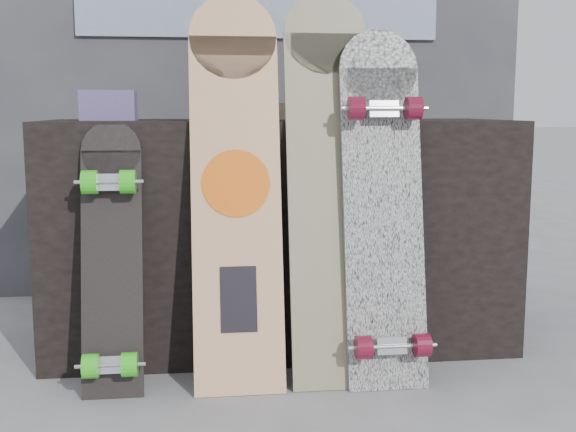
{
  "coord_description": "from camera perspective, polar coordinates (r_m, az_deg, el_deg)",
  "views": [
    {
      "loc": [
        -0.28,
        -2.04,
        0.84
      ],
      "look_at": [
        -0.01,
        0.2,
        0.5
      ],
      "focal_mm": 45.0,
      "sensor_mm": 36.0,
      "label": 1
    }
  ],
  "objects": [
    {
      "name": "ground",
      "position": [
        2.22,
        0.78,
        -13.74
      ],
      "size": [
        60.0,
        60.0,
        0.0
      ],
      "primitive_type": "plane",
      "color": "slate",
      "rests_on": "ground"
    },
    {
      "name": "merch_box_small",
      "position": [
        2.59,
        4.17,
        8.92
      ],
      "size": [
        0.14,
        0.14,
        0.12
      ],
      "primitive_type": "cube",
      "color": "#4A3267",
      "rests_on": "vendor_table"
    },
    {
      "name": "booth",
      "position": [
        3.41,
        -2.33,
        12.89
      ],
      "size": [
        2.4,
        0.22,
        2.2
      ],
      "color": "#35353A",
      "rests_on": "ground"
    },
    {
      "name": "vendor_table",
      "position": [
        2.59,
        -0.7,
        -1.29
      ],
      "size": [
        1.6,
        0.6,
        0.8
      ],
      "primitive_type": "cube",
      "color": "black",
      "rests_on": "ground"
    },
    {
      "name": "longboard_geisha",
      "position": [
        2.19,
        -4.15,
        3.02
      ],
      "size": [
        0.27,
        0.3,
        1.19
      ],
      "rotation": [
        -0.23,
        0.0,
        0.0
      ],
      "color": "#C1B582",
      "rests_on": "ground"
    },
    {
      "name": "longboard_cascadia",
      "position": [
        2.21,
        7.56,
        1.19
      ],
      "size": [
        0.25,
        0.3,
        1.09
      ],
      "rotation": [
        -0.21,
        0.0,
        0.0
      ],
      "color": "silver",
      "rests_on": "ground"
    },
    {
      "name": "longboard_celtic",
      "position": [
        2.23,
        3.29,
        3.33
      ],
      "size": [
        0.26,
        0.3,
        1.2
      ],
      "rotation": [
        -0.23,
        0.0,
        0.0
      ],
      "color": "#C7BB88",
      "rests_on": "ground"
    },
    {
      "name": "merch_box_flat",
      "position": [
        2.65,
        1.08,
        8.28
      ],
      "size": [
        0.22,
        0.1,
        0.06
      ],
      "primitive_type": "cube",
      "color": "#D1B78C",
      "rests_on": "vendor_table"
    },
    {
      "name": "merch_box_purple",
      "position": [
        2.52,
        -13.99,
        8.48
      ],
      "size": [
        0.18,
        0.12,
        0.1
      ],
      "primitive_type": "cube",
      "color": "#4A3267",
      "rests_on": "vendor_table"
    },
    {
      "name": "skateboard_dark",
      "position": [
        2.19,
        -13.79,
        -3.15
      ],
      "size": [
        0.18,
        0.27,
        0.8
      ],
      "rotation": [
        -0.23,
        0.0,
        0.0
      ],
      "color": "black",
      "rests_on": "ground"
    }
  ]
}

